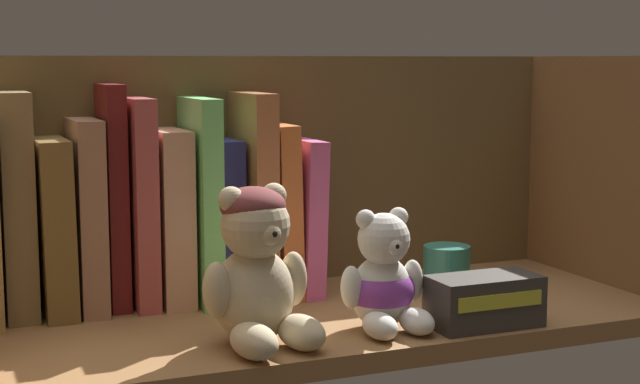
{
  "coord_description": "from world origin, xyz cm",
  "views": [
    {
      "loc": [
        -37.29,
        -89.66,
        28.06
      ],
      "look_at": [
        0.11,
        0.0,
        14.67
      ],
      "focal_mm": 53.91,
      "sensor_mm": 36.0,
      "label": 1
    }
  ],
  "objects_px": {
    "book_3": "(85,214)",
    "teddy_bear_smaller": "(384,282)",
    "book_7": "(196,198)",
    "small_product_box": "(484,301)",
    "book_1": "(15,204)",
    "book_6": "(167,215)",
    "book_8": "(222,217)",
    "book_9": "(248,193)",
    "book_11": "(295,213)",
    "book_4": "(111,196)",
    "book_2": "(52,225)",
    "book_5": "(136,201)",
    "book_10": "(272,207)",
    "pillar_candle": "(447,271)",
    "teddy_bear_larger": "(257,270)"
  },
  "relations": [
    {
      "from": "book_5",
      "to": "book_3",
      "type": "bearing_deg",
      "value": 180.0
    },
    {
      "from": "book_1",
      "to": "book_5",
      "type": "bearing_deg",
      "value": 0.0
    },
    {
      "from": "book_2",
      "to": "book_8",
      "type": "relative_size",
      "value": 1.04
    },
    {
      "from": "book_4",
      "to": "book_8",
      "type": "distance_m",
      "value": 0.12
    },
    {
      "from": "book_10",
      "to": "pillar_candle",
      "type": "xyz_separation_m",
      "value": [
        0.17,
        -0.1,
        -0.07
      ]
    },
    {
      "from": "book_1",
      "to": "book_11",
      "type": "height_order",
      "value": "book_1"
    },
    {
      "from": "book_6",
      "to": "book_11",
      "type": "bearing_deg",
      "value": 0.0
    },
    {
      "from": "book_9",
      "to": "teddy_bear_smaller",
      "type": "distance_m",
      "value": 0.22
    },
    {
      "from": "book_1",
      "to": "book_5",
      "type": "distance_m",
      "value": 0.12
    },
    {
      "from": "book_6",
      "to": "book_7",
      "type": "distance_m",
      "value": 0.04
    },
    {
      "from": "book_2",
      "to": "book_3",
      "type": "xyz_separation_m",
      "value": [
        0.03,
        0.0,
        0.01
      ]
    },
    {
      "from": "book_8",
      "to": "book_6",
      "type": "bearing_deg",
      "value": 180.0
    },
    {
      "from": "book_2",
      "to": "book_5",
      "type": "bearing_deg",
      "value": 0.0
    },
    {
      "from": "book_10",
      "to": "small_product_box",
      "type": "height_order",
      "value": "book_10"
    },
    {
      "from": "book_5",
      "to": "pillar_candle",
      "type": "height_order",
      "value": "book_5"
    },
    {
      "from": "teddy_bear_smaller",
      "to": "pillar_candle",
      "type": "relative_size",
      "value": 2.1
    },
    {
      "from": "book_1",
      "to": "book_6",
      "type": "xyz_separation_m",
      "value": [
        0.16,
        0.0,
        -0.02
      ]
    },
    {
      "from": "book_3",
      "to": "book_8",
      "type": "distance_m",
      "value": 0.15
    },
    {
      "from": "teddy_bear_larger",
      "to": "book_1",
      "type": "bearing_deg",
      "value": 134.39
    },
    {
      "from": "book_4",
      "to": "book_8",
      "type": "bearing_deg",
      "value": 0.0
    },
    {
      "from": "book_10",
      "to": "small_product_box",
      "type": "relative_size",
      "value": 1.75
    },
    {
      "from": "book_5",
      "to": "book_7",
      "type": "bearing_deg",
      "value": 0.0
    },
    {
      "from": "book_3",
      "to": "teddy_bear_smaller",
      "type": "bearing_deg",
      "value": -37.6
    },
    {
      "from": "book_6",
      "to": "teddy_bear_smaller",
      "type": "xyz_separation_m",
      "value": [
        0.17,
        -0.19,
        -0.05
      ]
    },
    {
      "from": "book_9",
      "to": "book_10",
      "type": "xyz_separation_m",
      "value": [
        0.03,
        0.0,
        -0.02
      ]
    },
    {
      "from": "book_4",
      "to": "book_1",
      "type": "bearing_deg",
      "value": 180.0
    },
    {
      "from": "book_4",
      "to": "book_2",
      "type": "bearing_deg",
      "value": 180.0
    },
    {
      "from": "book_3",
      "to": "book_10",
      "type": "bearing_deg",
      "value": 0.0
    },
    {
      "from": "book_5",
      "to": "book_6",
      "type": "distance_m",
      "value": 0.04
    },
    {
      "from": "book_6",
      "to": "book_9",
      "type": "bearing_deg",
      "value": 0.0
    },
    {
      "from": "book_7",
      "to": "book_9",
      "type": "bearing_deg",
      "value": 0.0
    },
    {
      "from": "book_2",
      "to": "book_8",
      "type": "height_order",
      "value": "book_2"
    },
    {
      "from": "book_6",
      "to": "book_10",
      "type": "distance_m",
      "value": 0.12
    },
    {
      "from": "book_7",
      "to": "book_8",
      "type": "height_order",
      "value": "book_7"
    },
    {
      "from": "book_8",
      "to": "pillar_candle",
      "type": "bearing_deg",
      "value": -23.89
    },
    {
      "from": "book_3",
      "to": "book_8",
      "type": "bearing_deg",
      "value": 0.0
    },
    {
      "from": "book_7",
      "to": "small_product_box",
      "type": "bearing_deg",
      "value": -44.33
    },
    {
      "from": "book_9",
      "to": "teddy_bear_smaller",
      "type": "relative_size",
      "value": 1.9
    },
    {
      "from": "book_11",
      "to": "teddy_bear_larger",
      "type": "relative_size",
      "value": 1.17
    },
    {
      "from": "book_9",
      "to": "teddy_bear_larger",
      "type": "xyz_separation_m",
      "value": [
        -0.06,
        -0.2,
        -0.04
      ]
    },
    {
      "from": "book_6",
      "to": "book_8",
      "type": "xyz_separation_m",
      "value": [
        0.06,
        0.0,
        -0.01
      ]
    },
    {
      "from": "book_8",
      "to": "pillar_candle",
      "type": "distance_m",
      "value": 0.26
    },
    {
      "from": "book_1",
      "to": "teddy_bear_smaller",
      "type": "bearing_deg",
      "value": -31.13
    },
    {
      "from": "book_9",
      "to": "book_11",
      "type": "bearing_deg",
      "value": 0.0
    },
    {
      "from": "book_4",
      "to": "small_product_box",
      "type": "relative_size",
      "value": 2.16
    },
    {
      "from": "book_11",
      "to": "book_3",
      "type": "bearing_deg",
      "value": 180.0
    },
    {
      "from": "book_2",
      "to": "teddy_bear_smaller",
      "type": "bearing_deg",
      "value": -34.19
    },
    {
      "from": "book_8",
      "to": "teddy_bear_larger",
      "type": "distance_m",
      "value": 0.2
    },
    {
      "from": "book_9",
      "to": "book_3",
      "type": "bearing_deg",
      "value": 180.0
    },
    {
      "from": "book_2",
      "to": "book_11",
      "type": "distance_m",
      "value": 0.27
    }
  ]
}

